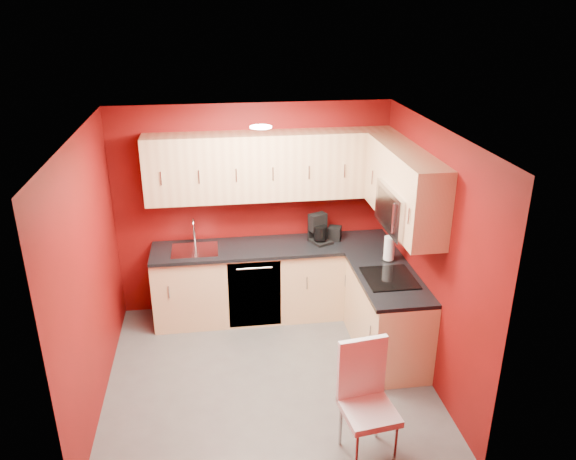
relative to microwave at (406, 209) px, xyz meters
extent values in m
plane|color=#514F4C|center=(-1.39, -0.20, -1.66)|extent=(3.20, 3.20, 0.00)
plane|color=white|center=(-1.39, -0.20, 0.84)|extent=(3.20, 3.20, 0.00)
plane|color=#6C0A0A|center=(-1.39, 1.30, -0.41)|extent=(3.20, 0.00, 3.20)
plane|color=#6C0A0A|center=(-1.39, -1.70, -0.41)|extent=(3.20, 0.00, 3.20)
plane|color=#6C0A0A|center=(-2.99, -0.20, -0.41)|extent=(0.00, 3.00, 3.00)
plane|color=#6C0A0A|center=(0.21, -0.20, -0.41)|extent=(0.00, 3.00, 3.00)
cube|color=#E1B880|center=(-1.19, 1.00, -1.22)|extent=(2.80, 0.60, 0.87)
cube|color=#E1B880|center=(-0.09, 0.05, -1.22)|extent=(0.60, 1.30, 0.87)
cube|color=black|center=(-1.19, 0.99, -0.77)|extent=(2.80, 0.63, 0.04)
cube|color=black|center=(-0.11, 0.04, -0.77)|extent=(0.63, 1.27, 0.04)
cube|color=tan|center=(-1.19, 1.13, 0.17)|extent=(2.80, 0.35, 0.75)
cube|color=tan|center=(0.03, 0.67, 0.17)|extent=(0.35, 0.57, 0.75)
cube|color=tan|center=(0.03, -0.49, 0.17)|extent=(0.35, 0.22, 0.75)
cube|color=tan|center=(0.03, 0.00, 0.38)|extent=(0.35, 0.76, 0.33)
cube|color=silver|center=(0.01, 0.00, 0.00)|extent=(0.40, 0.76, 0.42)
cube|color=black|center=(-0.18, 0.00, 0.00)|extent=(0.02, 0.62, 0.33)
cylinder|color=silver|center=(-0.20, -0.23, 0.00)|extent=(0.02, 0.02, 0.29)
cube|color=black|center=(-0.11, 0.00, -0.74)|extent=(0.50, 0.55, 0.01)
cube|color=silver|center=(-2.09, 0.98, -0.75)|extent=(0.52, 0.42, 0.02)
cylinder|color=silver|center=(-2.09, 1.18, -0.62)|extent=(0.02, 0.02, 0.26)
torus|color=silver|center=(-2.09, 1.11, -0.49)|extent=(0.02, 0.16, 0.16)
cylinder|color=silver|center=(-2.09, 1.04, -0.55)|extent=(0.02, 0.02, 0.12)
cube|color=black|center=(-1.44, 0.71, -1.22)|extent=(0.60, 0.02, 0.82)
cylinder|color=white|center=(-1.39, 0.10, 0.82)|extent=(0.20, 0.20, 0.01)
camera|label=1|loc=(-1.85, -4.91, 1.90)|focal=35.00mm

